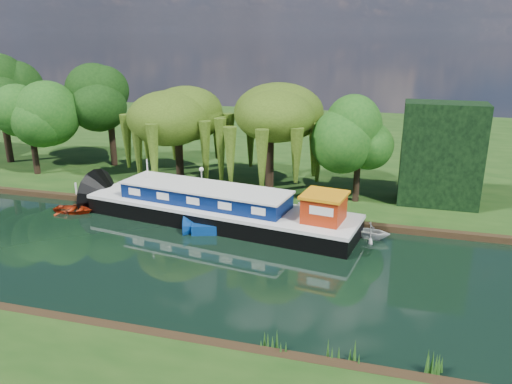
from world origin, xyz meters
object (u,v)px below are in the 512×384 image
(narrowboat, at_px, (266,223))
(white_cruiser, at_px, (371,239))
(red_dinghy, at_px, (74,212))
(dutch_barge, at_px, (221,209))

(narrowboat, relative_size, white_cruiser, 4.28)
(narrowboat, bearing_deg, red_dinghy, 164.01)
(dutch_barge, relative_size, narrowboat, 2.02)
(dutch_barge, xyz_separation_m, red_dinghy, (-11.89, -0.94, -1.08))
(dutch_barge, relative_size, white_cruiser, 8.66)
(dutch_barge, relative_size, red_dinghy, 6.75)
(red_dinghy, bearing_deg, dutch_barge, -89.30)
(narrowboat, xyz_separation_m, red_dinghy, (-15.44, -0.42, -0.54))
(narrowboat, relative_size, red_dinghy, 3.34)
(dutch_barge, height_order, white_cruiser, dutch_barge)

